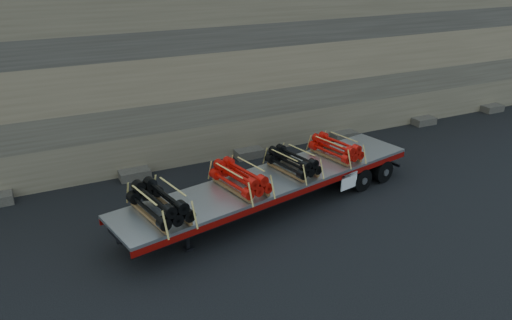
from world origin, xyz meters
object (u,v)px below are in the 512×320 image
Objects in this scene: trailer at (273,193)px; bundle_midrear at (293,162)px; bundle_front at (160,204)px; bundle_rear at (336,148)px; bundle_midfront at (240,178)px.

bundle_midrear reaches higher than trailer.
bundle_rear is (7.20, 1.47, -0.05)m from bundle_front.
bundle_midrear is at bearing -0.00° from bundle_front.
bundle_front is at bearing 180.00° from trailer.
bundle_midfront is 2.28m from bundle_midrear.
bundle_midfront is 1.08× the size of bundle_rear.
bundle_front reaches higher than bundle_midfront.
bundle_front is (-4.22, -0.86, 0.97)m from trailer.
bundle_rear is (2.11, 0.43, 0.00)m from bundle_midrear.
bundle_front is 1.06× the size of bundle_midfront.
trailer is 5.94× the size of bundle_midrear.
bundle_front is at bearing 180.00° from bundle_midrear.
bundle_front reaches higher than trailer.
bundle_front is at bearing 180.00° from bundle_midfront.
trailer is 1.69m from bundle_midfront.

